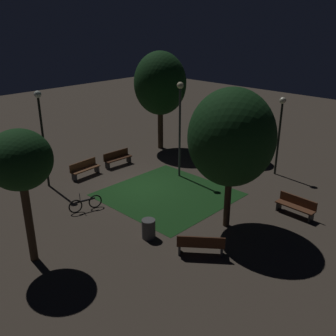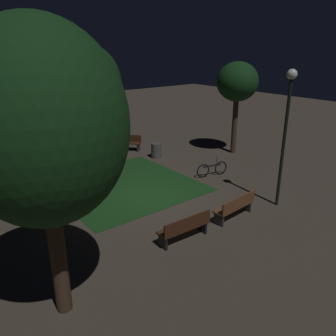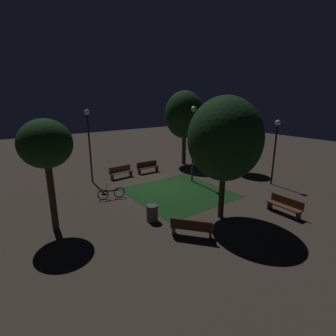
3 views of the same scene
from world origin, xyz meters
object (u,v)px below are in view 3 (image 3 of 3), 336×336
(bench_near_trees, at_px, (285,205))
(lamp_post_plaza_west, at_px, (89,135))
(trash_bin, at_px, (152,213))
(bicycle, at_px, (111,193))
(tree_near_wall, at_px, (241,136))
(lamp_post_plaza_east, at_px, (193,133))
(lamp_post_near_wall, at_px, (276,141))
(tree_back_right, at_px, (225,139))
(bench_path_side, at_px, (121,171))
(tree_tall_center, at_px, (184,115))
(bench_lawn_edge, at_px, (148,167))
(bench_front_right, at_px, (192,227))
(tree_right_canopy, at_px, (46,145))

(bench_near_trees, bearing_deg, lamp_post_plaza_west, -60.99)
(lamp_post_plaza_west, bearing_deg, trash_bin, 91.21)
(bench_near_trees, distance_m, bicycle, 9.67)
(tree_near_wall, distance_m, lamp_post_plaza_east, 4.81)
(lamp_post_near_wall, bearing_deg, tree_back_right, 11.96)
(lamp_post_near_wall, relative_size, lamp_post_plaza_east, 0.84)
(tree_back_right, relative_size, lamp_post_plaza_east, 1.13)
(bench_near_trees, xyz_separation_m, lamp_post_near_wall, (-3.79, -3.15, 2.54))
(bench_near_trees, distance_m, tree_near_wall, 8.30)
(bench_path_side, height_order, tree_tall_center, tree_tall_center)
(lamp_post_near_wall, height_order, lamp_post_plaza_west, lamp_post_plaza_west)
(lamp_post_plaza_east, bearing_deg, bench_lawn_edge, -70.35)
(tree_tall_center, xyz_separation_m, lamp_post_near_wall, (-1.24, 8.06, -1.35))
(tree_back_right, height_order, lamp_post_plaza_west, tree_back_right)
(lamp_post_plaza_west, distance_m, trash_bin, 8.16)
(bench_near_trees, xyz_separation_m, tree_tall_center, (-2.55, -11.21, 3.90))
(tree_near_wall, bearing_deg, lamp_post_plaza_east, -4.77)
(tree_tall_center, xyz_separation_m, bicycle, (8.91, 3.93, -4.03))
(bench_front_right, relative_size, tree_tall_center, 0.26)
(lamp_post_plaza_east, bearing_deg, bench_near_trees, 92.07)
(tree_back_right, xyz_separation_m, trash_bin, (3.02, -1.70, -3.57))
(lamp_post_plaza_west, bearing_deg, tree_tall_center, -178.76)
(tree_right_canopy, relative_size, lamp_post_plaza_west, 0.99)
(lamp_post_plaza_east, bearing_deg, bench_path_side, -45.71)
(bench_near_trees, height_order, lamp_post_near_wall, lamp_post_near_wall)
(tree_near_wall, distance_m, tree_back_right, 8.92)
(bench_front_right, bearing_deg, tree_near_wall, -151.41)
(bench_path_side, height_order, lamp_post_plaza_east, lamp_post_plaza_east)
(bench_lawn_edge, height_order, lamp_post_near_wall, lamp_post_near_wall)
(bench_lawn_edge, xyz_separation_m, bench_path_side, (2.37, 0.00, 0.00))
(bench_near_trees, bearing_deg, bench_lawn_edge, -81.45)
(bench_front_right, bearing_deg, trash_bin, -77.86)
(bench_lawn_edge, bearing_deg, trash_bin, 59.36)
(bench_path_side, relative_size, lamp_post_near_wall, 0.41)
(tree_tall_center, height_order, trash_bin, tree_tall_center)
(tree_near_wall, relative_size, tree_back_right, 0.69)
(bench_near_trees, distance_m, lamp_post_near_wall, 5.55)
(bench_lawn_edge, distance_m, tree_near_wall, 7.82)
(bench_path_side, bearing_deg, bench_lawn_edge, -180.00)
(tree_tall_center, bearing_deg, tree_right_canopy, 24.88)
(lamp_post_plaza_east, bearing_deg, trash_bin, 31.50)
(trash_bin, bearing_deg, lamp_post_near_wall, 178.36)
(bench_front_right, height_order, trash_bin, bench_front_right)
(bench_near_trees, distance_m, tree_back_right, 4.88)
(bench_lawn_edge, distance_m, tree_tall_center, 5.72)
(bench_near_trees, relative_size, tree_tall_center, 0.28)
(lamp_post_plaza_west, bearing_deg, lamp_post_plaza_east, 145.05)
(bench_front_right, bearing_deg, lamp_post_plaza_east, -131.77)
(bench_path_side, bearing_deg, bench_near_trees, 110.33)
(bench_front_right, relative_size, tree_near_wall, 0.42)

